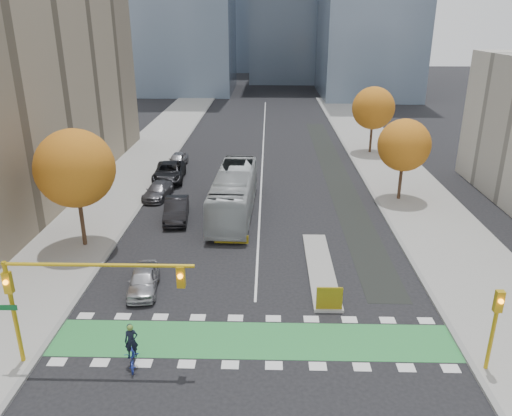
# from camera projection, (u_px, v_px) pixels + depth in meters

# --- Properties ---
(ground) EXTENTS (300.00, 300.00, 0.00)m
(ground) POSITION_uv_depth(u_px,v_px,m) (252.00, 360.00, 23.14)
(ground) COLOR black
(ground) RESTS_ON ground
(sidewalk_west) EXTENTS (7.00, 120.00, 0.15)m
(sidewalk_west) POSITION_uv_depth(u_px,v_px,m) (101.00, 204.00, 42.11)
(sidewalk_west) COLOR gray
(sidewalk_west) RESTS_ON ground
(sidewalk_east) EXTENTS (7.00, 120.00, 0.15)m
(sidewalk_east) POSITION_uv_depth(u_px,v_px,m) (422.00, 207.00, 41.46)
(sidewalk_east) COLOR gray
(sidewalk_east) RESTS_ON ground
(curb_west) EXTENTS (0.30, 120.00, 0.16)m
(curb_west) POSITION_uv_depth(u_px,v_px,m) (142.00, 205.00, 42.03)
(curb_west) COLOR gray
(curb_west) RESTS_ON ground
(curb_east) EXTENTS (0.30, 120.00, 0.16)m
(curb_east) POSITION_uv_depth(u_px,v_px,m) (380.00, 207.00, 41.55)
(curb_east) COLOR gray
(curb_east) RESTS_ON ground
(bike_crossing) EXTENTS (20.00, 3.00, 0.01)m
(bike_crossing) POSITION_uv_depth(u_px,v_px,m) (253.00, 340.00, 24.54)
(bike_crossing) COLOR #2A823D
(bike_crossing) RESTS_ON ground
(centre_line) EXTENTS (0.15, 70.00, 0.01)m
(centre_line) POSITION_uv_depth(u_px,v_px,m) (263.00, 148.00, 60.48)
(centre_line) COLOR silver
(centre_line) RESTS_ON ground
(bike_lane_paint) EXTENTS (2.50, 50.00, 0.01)m
(bike_lane_paint) POSITION_uv_depth(u_px,v_px,m) (335.00, 173.00, 50.97)
(bike_lane_paint) COLOR black
(bike_lane_paint) RESTS_ON ground
(median_island) EXTENTS (1.60, 10.00, 0.16)m
(median_island) POSITION_uv_depth(u_px,v_px,m) (320.00, 268.00, 31.42)
(median_island) COLOR gray
(median_island) RESTS_ON ground
(hazard_board) EXTENTS (1.40, 0.12, 1.30)m
(hazard_board) POSITION_uv_depth(u_px,v_px,m) (329.00, 298.00, 26.68)
(hazard_board) COLOR yellow
(hazard_board) RESTS_ON median_island
(tree_west) EXTENTS (5.20, 5.20, 8.22)m
(tree_west) POSITION_uv_depth(u_px,v_px,m) (75.00, 168.00, 32.63)
(tree_west) COLOR #332114
(tree_west) RESTS_ON ground
(tree_east_near) EXTENTS (4.40, 4.40, 7.08)m
(tree_east_near) POSITION_uv_depth(u_px,v_px,m) (404.00, 145.00, 41.65)
(tree_east_near) COLOR #332114
(tree_east_near) RESTS_ON ground
(tree_east_far) EXTENTS (4.80, 4.80, 7.65)m
(tree_east_far) POSITION_uv_depth(u_px,v_px,m) (373.00, 108.00, 56.44)
(tree_east_far) COLOR #332114
(tree_east_far) RESTS_ON ground
(traffic_signal_west) EXTENTS (8.53, 0.56, 5.20)m
(traffic_signal_west) POSITION_uv_depth(u_px,v_px,m) (67.00, 287.00, 21.41)
(traffic_signal_west) COLOR #BF9914
(traffic_signal_west) RESTS_ON ground
(traffic_signal_east) EXTENTS (0.35, 0.43, 4.10)m
(traffic_signal_east) POSITION_uv_depth(u_px,v_px,m) (495.00, 319.00, 21.44)
(traffic_signal_east) COLOR #BF9914
(traffic_signal_east) RESTS_ON ground
(cyclist) EXTENTS (1.04, 1.95, 2.14)m
(cyclist) POSITION_uv_depth(u_px,v_px,m) (133.00, 352.00, 22.55)
(cyclist) COLOR navy
(cyclist) RESTS_ON ground
(bus) EXTENTS (3.37, 12.62, 3.49)m
(bus) POSITION_uv_depth(u_px,v_px,m) (234.00, 193.00, 39.78)
(bus) COLOR #A9AFB1
(bus) RESTS_ON ground
(parked_car_a) EXTENTS (2.07, 4.21, 1.38)m
(parked_car_a) POSITION_uv_depth(u_px,v_px,m) (143.00, 280.00, 28.78)
(parked_car_a) COLOR #ABABB1
(parked_car_a) RESTS_ON ground
(parked_car_b) EXTENTS (2.27, 5.17, 1.65)m
(parked_car_b) POSITION_uv_depth(u_px,v_px,m) (176.00, 210.00, 38.92)
(parked_car_b) COLOR black
(parked_car_b) RESTS_ON ground
(parked_car_c) EXTENTS (2.40, 4.74, 1.32)m
(parked_car_c) POSITION_uv_depth(u_px,v_px,m) (158.00, 190.00, 43.71)
(parked_car_c) COLOR #545359
(parked_car_c) RESTS_ON ground
(parked_car_d) EXTENTS (3.23, 6.28, 1.70)m
(parked_car_d) POSITION_uv_depth(u_px,v_px,m) (169.00, 172.00, 48.31)
(parked_car_d) COLOR black
(parked_car_d) RESTS_ON ground
(parked_car_e) EXTENTS (1.94, 4.25, 1.41)m
(parked_car_e) POSITION_uv_depth(u_px,v_px,m) (178.00, 160.00, 53.03)
(parked_car_e) COLOR gray
(parked_car_e) RESTS_ON ground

